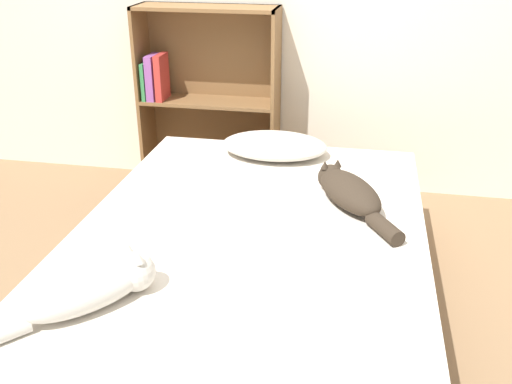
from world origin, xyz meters
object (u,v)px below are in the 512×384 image
bed (249,280)px  cat_light (95,289)px  pillow (274,145)px  cat_dark (349,192)px  bookshelf (206,97)px

bed → cat_light: bearing=-124.5°
bed → pillow: 0.86m
cat_dark → bookshelf: bearing=9.9°
cat_light → pillow: bearing=27.1°
cat_dark → bed: bearing=100.0°
bed → bookshelf: bearing=111.6°
pillow → cat_light: size_ratio=1.12×
bed → cat_light: size_ratio=4.30×
cat_light → cat_dark: bearing=0.4°
pillow → bookshelf: bookshelf is taller
bed → bookshelf: 1.49m
bed → cat_dark: cat_dark is taller
pillow → cat_light: cat_light is taller
bed → pillow: (-0.03, 0.81, 0.27)m
cat_dark → bookshelf: 1.37m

